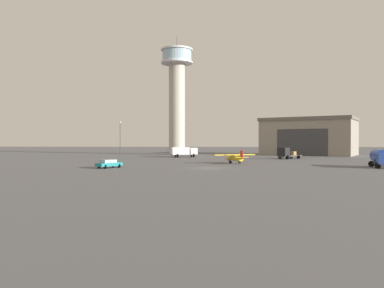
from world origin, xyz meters
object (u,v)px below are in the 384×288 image
object	(u,v)px
control_tower	(177,90)
truck_flatbed_black	(287,153)
car_teal	(109,164)
truck_box_white	(184,151)
truck_fuel_tanker_blue	(382,158)
airplane_yellow	(235,157)
light_post_centre	(120,136)

from	to	relation	value
control_tower	truck_flatbed_black	size ratio (longest dim) A/B	5.76
car_teal	truck_box_white	bearing A→B (deg)	22.08
control_tower	car_teal	bearing A→B (deg)	-94.85
truck_fuel_tanker_blue	car_teal	size ratio (longest dim) A/B	1.45
airplane_yellow	truck_flatbed_black	bearing A→B (deg)	-59.66
airplane_yellow	truck_fuel_tanker_blue	xyz separation A→B (m)	(23.77, -9.42, 0.45)
control_tower	truck_fuel_tanker_blue	size ratio (longest dim) A/B	5.73
control_tower	truck_flatbed_black	bearing A→B (deg)	-41.96
control_tower	light_post_centre	bearing A→B (deg)	-128.99
truck_fuel_tanker_blue	truck_flatbed_black	xyz separation A→B (m)	(-10.30, 27.75, -0.32)
airplane_yellow	truck_box_white	xyz separation A→B (m)	(-12.35, 25.79, 0.34)
airplane_yellow	truck_box_white	size ratio (longest dim) A/B	1.16
truck_box_white	control_tower	bearing A→B (deg)	80.18
control_tower	truck_box_white	xyz separation A→B (m)	(3.87, -19.24, -19.03)
control_tower	truck_flatbed_black	distance (m)	44.33
control_tower	light_post_centre	xyz separation A→B (m)	(-13.94, -17.22, -14.85)
truck_fuel_tanker_blue	truck_box_white	size ratio (longest dim) A/B	0.90
truck_fuel_tanker_blue	control_tower	bearing A→B (deg)	-134.83
truck_fuel_tanker_blue	truck_flatbed_black	bearing A→B (deg)	-150.77
truck_flatbed_black	car_teal	world-z (taller)	truck_flatbed_black
control_tower	light_post_centre	size ratio (longest dim) A/B	3.87
airplane_yellow	truck_box_white	world-z (taller)	truck_box_white
truck_flatbed_black	car_teal	size ratio (longest dim) A/B	1.44
car_teal	truck_flatbed_black	bearing A→B (deg)	-12.76
control_tower	car_teal	xyz separation A→B (m)	(-4.95, -58.41, -19.85)
truck_box_white	light_post_centre	world-z (taller)	light_post_centre
car_teal	light_post_centre	size ratio (longest dim) A/B	0.47
truck_box_white	airplane_yellow	bearing A→B (deg)	-85.61
light_post_centre	car_teal	bearing A→B (deg)	-77.69
airplane_yellow	light_post_centre	distance (m)	41.28
airplane_yellow	car_teal	world-z (taller)	airplane_yellow
airplane_yellow	car_teal	bearing A→B (deg)	98.92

